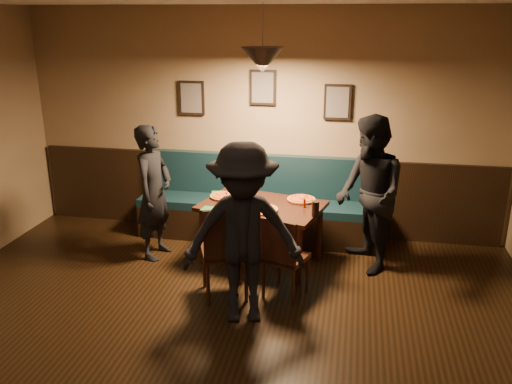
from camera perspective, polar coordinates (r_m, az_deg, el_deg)
wall_back at (r=6.67m, az=0.77°, el=7.28°), size 6.00×0.00×6.00m
wainscot at (r=6.87m, az=0.69°, el=-0.15°), size 5.88×0.06×1.00m
booth_bench at (r=6.62m, az=0.28°, el=-0.88°), size 3.00×0.60×1.00m
picture_left at (r=6.80m, az=-6.87°, el=9.94°), size 0.32×0.04×0.42m
picture_center at (r=6.57m, az=0.74°, el=11.09°), size 0.32×0.04×0.42m
picture_right at (r=6.49m, az=8.68°, el=9.46°), size 0.32×0.04×0.42m
pendant_lamp at (r=5.58m, az=0.69°, el=13.92°), size 0.44×0.44×0.25m
dining_table at (r=6.03m, az=0.62°, el=-4.41°), size 1.46×1.12×0.70m
chair_near_left at (r=5.29m, az=-3.40°, el=-6.14°), size 0.56×0.56×0.98m
chair_near_right at (r=5.31m, az=3.21°, el=-6.78°), size 0.48×0.48×0.86m
diner_left at (r=6.15m, az=-10.83°, el=-0.04°), size 0.45×0.61×1.55m
diner_right at (r=5.85m, az=11.99°, el=-0.28°), size 0.91×1.01×1.70m
diner_front at (r=4.74m, az=-1.37°, el=-4.55°), size 1.20×0.86×1.67m
pizza_a at (r=6.12m, az=-3.42°, el=-0.44°), size 0.39×0.39×0.04m
pizza_b at (r=5.68m, az=0.60°, el=-1.88°), size 0.45×0.45×0.04m
pizza_c at (r=6.02m, az=4.84°, el=-0.78°), size 0.41×0.41×0.04m
soda_glass at (r=5.55m, az=6.36°, el=-1.80°), size 0.09×0.09×0.17m
tabasco_bottle at (r=5.80m, az=5.19°, el=-1.12°), size 0.03×0.03×0.12m
napkin_a at (r=6.28m, az=-4.09°, el=-0.10°), size 0.17×0.17×0.01m
napkin_b at (r=5.77m, az=-5.06°, el=-1.80°), size 0.17×0.17×0.01m
cutlery_set at (r=5.60m, az=-0.49°, el=-2.37°), size 0.17×0.09×0.00m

